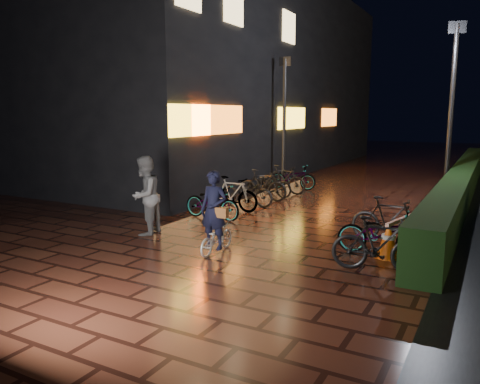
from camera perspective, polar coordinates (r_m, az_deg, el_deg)
The scene contains 11 objects.
ground at distance 10.83m, azimuth 4.81°, elevation -5.41°, with size 80.00×80.00×0.00m, color #381911.
hedge at distance 17.75m, azimuth 25.50°, elevation 1.20°, with size 0.70×20.00×1.00m, color black.
bystander_person at distance 11.01m, azimuth -11.53°, elevation -0.44°, with size 0.89×0.70×1.84m, color slate.
storefront_block at distance 25.21m, azimuth -4.45°, elevation 13.40°, with size 12.09×22.00×9.00m.
lamp_post_hedge at distance 16.87m, azimuth 24.39°, elevation 9.82°, with size 0.54×0.21×5.67m.
lamp_post_sf at distance 18.04m, azimuth 5.42°, elevation 9.15°, with size 0.46×0.13×4.87m.
cyclist at distance 9.38m, azimuth -3.07°, elevation -3.79°, with size 0.61×1.18×1.69m.
traffic_barrier at distance 10.17m, azimuth 19.13°, elevation -4.85°, with size 0.75×1.75×0.71m.
cart_assembly at distance 13.84m, azimuth 24.21°, elevation -0.95°, with size 0.65×0.56×0.92m.
parked_bikes_storefront at distance 15.00m, azimuth 2.42°, elevation 0.64°, with size 1.92×6.45×1.00m.
parked_bikes_hedge at distance 9.68m, azimuth 17.09°, elevation -4.67°, with size 1.96×2.76×1.00m.
Camera 1 is at (4.22, -9.58, 2.79)m, focal length 35.00 mm.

